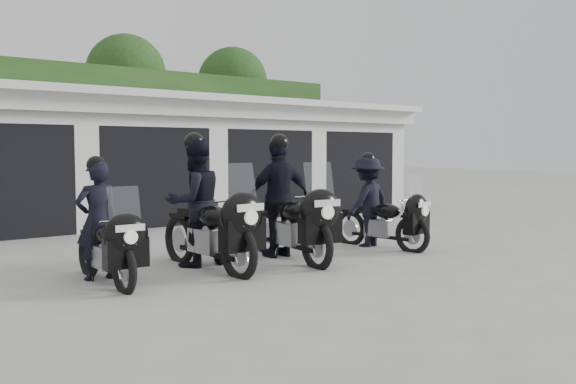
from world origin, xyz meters
TOP-DOWN VIEW (x-y plane):
  - ground at (0.00, 0.00)m, footprint 80.00×80.00m
  - garage_block at (-0.00, 8.06)m, footprint 16.40×6.80m
  - background_vegetation at (0.37, 12.92)m, footprint 20.00×3.90m
  - police_bike_a at (-3.03, 0.72)m, footprint 0.60×1.93m
  - police_bike_b at (-1.54, 0.82)m, footprint 0.94×2.32m
  - police_bike_c at (-0.13, 0.69)m, footprint 1.17×2.31m
  - police_bike_d at (1.79, 0.61)m, footprint 1.09×1.96m

SIDE VIEW (x-z plane):
  - ground at x=0.00m, z-range 0.00..0.00m
  - police_bike_a at x=-3.03m, z-range -0.17..1.51m
  - police_bike_d at x=1.79m, z-range -0.13..1.58m
  - police_bike_b at x=-1.54m, z-range -0.16..1.86m
  - police_bike_c at x=-0.13m, z-range -0.16..1.86m
  - garage_block at x=0.00m, z-range -0.06..2.90m
  - background_vegetation at x=0.37m, z-range -0.13..5.67m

